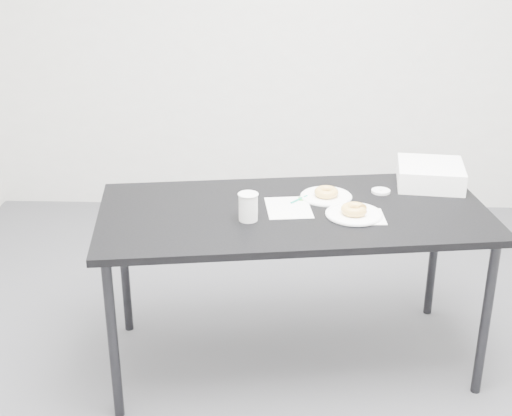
{
  "coord_description": "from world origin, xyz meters",
  "views": [
    {
      "loc": [
        0.03,
        -2.8,
        2.04
      ],
      "look_at": [
        -0.07,
        0.02,
        0.82
      ],
      "focal_mm": 50.0,
      "sensor_mm": 36.0,
      "label": 1
    }
  ],
  "objects_px": {
    "donut_far": "(326,192)",
    "coffee_cup": "(248,207)",
    "table": "(294,222)",
    "bakery_box": "(430,174)",
    "scorecard": "(289,208)",
    "pen": "(299,199)",
    "donut_near": "(354,209)",
    "plate_near": "(354,214)",
    "plate_far": "(326,196)"
  },
  "relations": [
    {
      "from": "donut_far",
      "to": "coffee_cup",
      "type": "height_order",
      "value": "coffee_cup"
    },
    {
      "from": "table",
      "to": "bakery_box",
      "type": "relative_size",
      "value": 5.93
    },
    {
      "from": "scorecard",
      "to": "coffee_cup",
      "type": "height_order",
      "value": "coffee_cup"
    },
    {
      "from": "donut_far",
      "to": "pen",
      "type": "bearing_deg",
      "value": -160.47
    },
    {
      "from": "donut_near",
      "to": "coffee_cup",
      "type": "bearing_deg",
      "value": -172.23
    },
    {
      "from": "pen",
      "to": "donut_near",
      "type": "distance_m",
      "value": 0.29
    },
    {
      "from": "table",
      "to": "plate_near",
      "type": "height_order",
      "value": "plate_near"
    },
    {
      "from": "plate_near",
      "to": "bakery_box",
      "type": "xyz_separation_m",
      "value": [
        0.4,
        0.39,
        0.04
      ]
    },
    {
      "from": "scorecard",
      "to": "plate_far",
      "type": "xyz_separation_m",
      "value": [
        0.17,
        0.13,
        0.0
      ]
    },
    {
      "from": "plate_near",
      "to": "plate_far",
      "type": "bearing_deg",
      "value": 117.73
    },
    {
      "from": "scorecard",
      "to": "plate_near",
      "type": "relative_size",
      "value": 1.0
    },
    {
      "from": "donut_far",
      "to": "coffee_cup",
      "type": "distance_m",
      "value": 0.44
    },
    {
      "from": "table",
      "to": "scorecard",
      "type": "bearing_deg",
      "value": 131.42
    },
    {
      "from": "donut_near",
      "to": "plate_far",
      "type": "bearing_deg",
      "value": 117.73
    },
    {
      "from": "scorecard",
      "to": "table",
      "type": "bearing_deg",
      "value": -47.45
    },
    {
      "from": "table",
      "to": "bakery_box",
      "type": "bearing_deg",
      "value": 19.0
    },
    {
      "from": "donut_near",
      "to": "donut_far",
      "type": "xyz_separation_m",
      "value": [
        -0.11,
        0.21,
        -0.0
      ]
    },
    {
      "from": "coffee_cup",
      "to": "plate_far",
      "type": "bearing_deg",
      "value": 37.77
    },
    {
      "from": "bakery_box",
      "to": "plate_far",
      "type": "bearing_deg",
      "value": -153.87
    },
    {
      "from": "donut_near",
      "to": "bakery_box",
      "type": "relative_size",
      "value": 0.38
    },
    {
      "from": "pen",
      "to": "table",
      "type": "bearing_deg",
      "value": -152.7
    },
    {
      "from": "plate_far",
      "to": "donut_near",
      "type": "bearing_deg",
      "value": -62.27
    },
    {
      "from": "plate_near",
      "to": "donut_far",
      "type": "relative_size",
      "value": 2.23
    },
    {
      "from": "plate_near",
      "to": "donut_near",
      "type": "relative_size",
      "value": 2.13
    },
    {
      "from": "plate_far",
      "to": "bakery_box",
      "type": "distance_m",
      "value": 0.54
    },
    {
      "from": "donut_near",
      "to": "bakery_box",
      "type": "bearing_deg",
      "value": 44.24
    },
    {
      "from": "coffee_cup",
      "to": "plate_near",
      "type": "bearing_deg",
      "value": 7.77
    },
    {
      "from": "pen",
      "to": "plate_near",
      "type": "bearing_deg",
      "value": -84.35
    },
    {
      "from": "table",
      "to": "plate_far",
      "type": "height_order",
      "value": "plate_far"
    },
    {
      "from": "plate_near",
      "to": "coffee_cup",
      "type": "distance_m",
      "value": 0.46
    },
    {
      "from": "scorecard",
      "to": "plate_far",
      "type": "distance_m",
      "value": 0.22
    },
    {
      "from": "table",
      "to": "donut_near",
      "type": "xyz_separation_m",
      "value": [
        0.26,
        -0.05,
        0.09
      ]
    },
    {
      "from": "table",
      "to": "scorecard",
      "type": "height_order",
      "value": "scorecard"
    },
    {
      "from": "plate_near",
      "to": "plate_far",
      "type": "height_order",
      "value": "plate_near"
    },
    {
      "from": "plate_near",
      "to": "plate_far",
      "type": "distance_m",
      "value": 0.23
    },
    {
      "from": "coffee_cup",
      "to": "bakery_box",
      "type": "distance_m",
      "value": 0.97
    },
    {
      "from": "donut_near",
      "to": "coffee_cup",
      "type": "xyz_separation_m",
      "value": [
        -0.46,
        -0.06,
        0.03
      ]
    },
    {
      "from": "scorecard",
      "to": "bakery_box",
      "type": "distance_m",
      "value": 0.75
    },
    {
      "from": "table",
      "to": "donut_far",
      "type": "relative_size",
      "value": 16.28
    },
    {
      "from": "plate_near",
      "to": "bakery_box",
      "type": "height_order",
      "value": "bakery_box"
    },
    {
      "from": "donut_far",
      "to": "coffee_cup",
      "type": "relative_size",
      "value": 0.91
    },
    {
      "from": "scorecard",
      "to": "donut_far",
      "type": "height_order",
      "value": "donut_far"
    },
    {
      "from": "donut_near",
      "to": "table",
      "type": "bearing_deg",
      "value": 168.08
    },
    {
      "from": "table",
      "to": "donut_far",
      "type": "distance_m",
      "value": 0.23
    },
    {
      "from": "scorecard",
      "to": "pen",
      "type": "relative_size",
      "value": 2.15
    },
    {
      "from": "coffee_cup",
      "to": "donut_far",
      "type": "bearing_deg",
      "value": 37.77
    },
    {
      "from": "pen",
      "to": "plate_near",
      "type": "relative_size",
      "value": 0.46
    },
    {
      "from": "plate_near",
      "to": "donut_far",
      "type": "height_order",
      "value": "donut_far"
    },
    {
      "from": "donut_near",
      "to": "plate_far",
      "type": "xyz_separation_m",
      "value": [
        -0.11,
        0.21,
        -0.03
      ]
    },
    {
      "from": "bakery_box",
      "to": "scorecard",
      "type": "bearing_deg",
      "value": -148.8
    }
  ]
}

